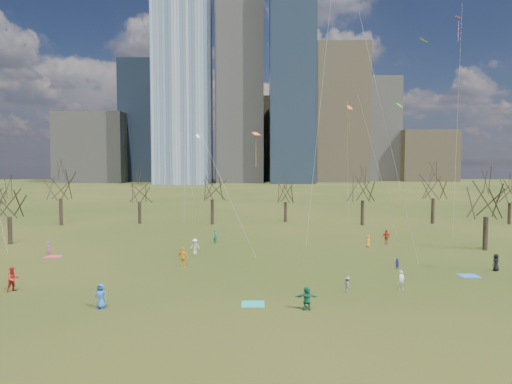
{
  "coord_description": "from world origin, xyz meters",
  "views": [
    {
      "loc": [
        -0.06,
        -33.15,
        9.83
      ],
      "look_at": [
        0.0,
        12.0,
        7.0
      ],
      "focal_mm": 32.0,
      "sensor_mm": 36.0,
      "label": 1
    }
  ],
  "objects_px": {
    "person_2": "(13,279)",
    "blanket_crimson": "(53,256)",
    "person_0": "(101,296)",
    "person_4": "(183,257)",
    "blanket_teal": "(253,304)",
    "person_1": "(402,280)",
    "blanket_navy": "(469,276)"
  },
  "relations": [
    {
      "from": "blanket_teal",
      "to": "person_4",
      "type": "relative_size",
      "value": 0.86
    },
    {
      "from": "blanket_navy",
      "to": "person_2",
      "type": "height_order",
      "value": "person_2"
    },
    {
      "from": "blanket_crimson",
      "to": "person_4",
      "type": "bearing_deg",
      "value": -18.51
    },
    {
      "from": "person_0",
      "to": "person_4",
      "type": "distance_m",
      "value": 12.94
    },
    {
      "from": "blanket_navy",
      "to": "person_4",
      "type": "bearing_deg",
      "value": 172.19
    },
    {
      "from": "person_1",
      "to": "person_4",
      "type": "height_order",
      "value": "person_4"
    },
    {
      "from": "person_1",
      "to": "person_2",
      "type": "bearing_deg",
      "value": 151.7
    },
    {
      "from": "person_0",
      "to": "person_4",
      "type": "relative_size",
      "value": 0.92
    },
    {
      "from": "blanket_teal",
      "to": "blanket_navy",
      "type": "height_order",
      "value": "same"
    },
    {
      "from": "blanket_navy",
      "to": "person_1",
      "type": "distance_m",
      "value": 8.52
    },
    {
      "from": "person_0",
      "to": "person_1",
      "type": "bearing_deg",
      "value": 19.54
    },
    {
      "from": "person_1",
      "to": "person_4",
      "type": "bearing_deg",
      "value": 127.63
    },
    {
      "from": "blanket_teal",
      "to": "blanket_navy",
      "type": "bearing_deg",
      "value": 23.02
    },
    {
      "from": "blanket_teal",
      "to": "person_0",
      "type": "height_order",
      "value": "person_0"
    },
    {
      "from": "person_2",
      "to": "blanket_teal",
      "type": "bearing_deg",
      "value": -61.27
    },
    {
      "from": "blanket_teal",
      "to": "person_1",
      "type": "distance_m",
      "value": 12.15
    },
    {
      "from": "blanket_crimson",
      "to": "person_1",
      "type": "relative_size",
      "value": 1.05
    },
    {
      "from": "person_0",
      "to": "person_4",
      "type": "bearing_deg",
      "value": 81.44
    },
    {
      "from": "person_4",
      "to": "person_1",
      "type": "bearing_deg",
      "value": 177.79
    },
    {
      "from": "blanket_teal",
      "to": "person_1",
      "type": "bearing_deg",
      "value": 17.6
    },
    {
      "from": "blanket_crimson",
      "to": "person_4",
      "type": "relative_size",
      "value": 0.86
    },
    {
      "from": "blanket_navy",
      "to": "person_1",
      "type": "relative_size",
      "value": 1.05
    },
    {
      "from": "blanket_crimson",
      "to": "person_2",
      "type": "xyz_separation_m",
      "value": [
        2.72,
        -13.12,
        0.95
      ]
    },
    {
      "from": "blanket_teal",
      "to": "blanket_crimson",
      "type": "relative_size",
      "value": 1.0
    },
    {
      "from": "person_2",
      "to": "blanket_crimson",
      "type": "bearing_deg",
      "value": 50.43
    },
    {
      "from": "blanket_teal",
      "to": "blanket_navy",
      "type": "distance_m",
      "value": 20.48
    },
    {
      "from": "blanket_crimson",
      "to": "person_1",
      "type": "bearing_deg",
      "value": -21.2
    },
    {
      "from": "blanket_crimson",
      "to": "blanket_teal",
      "type": "bearing_deg",
      "value": -37.68
    },
    {
      "from": "person_0",
      "to": "person_4",
      "type": "height_order",
      "value": "person_4"
    },
    {
      "from": "blanket_navy",
      "to": "blanket_crimson",
      "type": "xyz_separation_m",
      "value": [
        -40.04,
        8.36,
        0.0
      ]
    },
    {
      "from": "person_1",
      "to": "person_4",
      "type": "xyz_separation_m",
      "value": [
        -18.24,
        7.84,
        0.17
      ]
    },
    {
      "from": "blanket_navy",
      "to": "person_4",
      "type": "height_order",
      "value": "person_4"
    }
  ]
}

